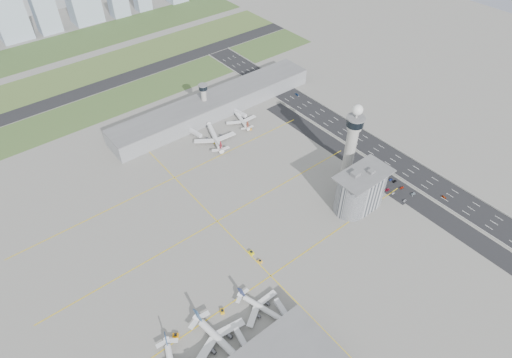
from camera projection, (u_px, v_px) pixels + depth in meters
ground at (286, 220)px, 309.91m from camera, size 1000.00×1000.00×0.00m
grass_strip_0 at (123, 99)px, 430.01m from camera, size 480.00×50.00×0.08m
grass_strip_1 at (92, 70)px, 473.13m from camera, size 480.00×60.00×0.08m
grass_strip_2 at (66, 45)px, 519.12m from camera, size 480.00×70.00×0.08m
runway at (107, 84)px, 451.27m from camera, size 480.00×22.00×0.10m
highway at (387, 156)px, 362.84m from camera, size 28.00×500.00×0.10m
barrier_left at (377, 163)px, 356.02m from camera, size 0.60×500.00×1.20m
barrier_right at (398, 150)px, 368.92m from camera, size 0.60×500.00×1.20m
landside_road at (377, 175)px, 345.58m from camera, size 18.00×260.00×0.08m
parking_lot at (388, 184)px, 337.76m from camera, size 20.00×44.00×0.10m
taxiway_line_h_0 at (271, 276)px, 274.23m from camera, size 260.00×0.60×0.01m
taxiway_line_h_1 at (217, 221)px, 308.72m from camera, size 260.00×0.60×0.01m
taxiway_line_h_2 at (174, 178)px, 343.22m from camera, size 260.00×0.60×0.01m
taxiway_line_v at (217, 221)px, 308.72m from camera, size 0.60×260.00×0.01m
control_tower at (352, 138)px, 323.97m from camera, size 14.00×14.00×64.50m
secondary_tower at (204, 97)px, 397.24m from camera, size 8.60×8.60×31.90m
admin_building at (361, 190)px, 310.86m from camera, size 42.00×24.00×33.50m
terminal_pier at (215, 104)px, 408.07m from camera, size 210.00×32.00×15.80m
airplane_near_b at (220, 338)px, 236.78m from camera, size 41.75×47.31×12.03m
airplane_near_c at (262, 306)px, 253.00m from camera, size 38.05×41.40×9.59m
airplane_far_a at (215, 134)px, 375.50m from camera, size 50.71×54.85×12.55m
airplane_far_b at (241, 117)px, 397.27m from camera, size 37.72×41.49×9.83m
jet_bridge_near_1 at (247, 351)px, 234.68m from camera, size 5.39×14.31×5.70m
jet_bridge_near_2 at (288, 320)px, 248.50m from camera, size 5.39×14.31×5.70m
jet_bridge_far_0 at (190, 131)px, 384.78m from camera, size 5.39×14.31×5.70m
jet_bridge_far_1 at (235, 112)px, 407.81m from camera, size 5.39×14.31×5.70m
tug_0 at (176, 335)px, 243.44m from camera, size 4.19×3.93×2.01m
tug_1 at (222, 311)px, 254.70m from camera, size 3.63×4.14×2.01m
tug_2 at (260, 261)px, 281.65m from camera, size 2.62×3.32×1.71m
tug_3 at (251, 253)px, 286.69m from camera, size 2.50×3.62×2.10m
tug_4 at (215, 142)px, 376.34m from camera, size 3.59×4.04×1.95m
tug_5 at (250, 129)px, 390.73m from camera, size 4.21×4.11×2.03m
car_lot_0 at (405, 201)px, 323.38m from camera, size 3.57×1.79×1.17m
car_lot_1 at (393, 193)px, 329.38m from camera, size 3.48×1.47×1.12m
car_lot_2 at (387, 190)px, 332.18m from camera, size 4.31×2.17×1.17m
car_lot_3 at (381, 185)px, 335.91m from camera, size 4.51×2.43×1.24m
car_lot_4 at (377, 180)px, 339.84m from camera, size 3.68×1.52×1.25m
car_lot_5 at (370, 176)px, 344.03m from camera, size 3.89×1.37×1.28m
car_lot_6 at (413, 194)px, 328.73m from camera, size 4.62×2.65×1.21m
car_lot_7 at (402, 188)px, 333.88m from camera, size 3.94×1.78×1.12m
car_lot_8 at (395, 181)px, 339.17m from camera, size 3.83×1.60×1.29m
car_lot_9 at (391, 180)px, 340.70m from camera, size 3.53×1.47×1.13m
car_lot_10 at (381, 174)px, 346.00m from camera, size 3.95×1.88×1.09m
car_lot_11 at (374, 168)px, 351.23m from camera, size 4.32×2.08×1.21m
car_hw_0 at (444, 197)px, 326.07m from camera, size 2.11×4.03×1.31m
car_hw_1 at (351, 134)px, 385.19m from camera, size 1.57×3.78×1.22m
car_hw_2 at (297, 94)px, 435.07m from camera, size 2.63×4.69×1.24m
car_hw_4 at (250, 75)px, 464.32m from camera, size 1.86×3.86×1.27m
skyline_bldg_7 at (8, 14)px, 512.98m from camera, size 35.76×28.61×61.22m
skyline_bldg_10 at (119, 5)px, 577.84m from camera, size 23.01×18.41×27.75m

